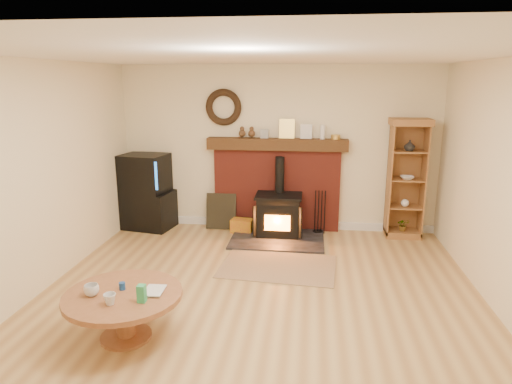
# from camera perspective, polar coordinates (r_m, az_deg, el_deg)

# --- Properties ---
(ground) EXTENTS (5.50, 5.50, 0.00)m
(ground) POSITION_cam_1_polar(r_m,az_deg,el_deg) (5.06, 0.06, -14.12)
(ground) COLOR #A67945
(ground) RESTS_ON ground
(room_shell) EXTENTS (5.02, 5.52, 2.61)m
(room_shell) POSITION_cam_1_polar(r_m,az_deg,el_deg) (4.61, -0.01, 5.64)
(room_shell) COLOR beige
(room_shell) RESTS_ON ground
(chimney_breast) EXTENTS (2.20, 0.22, 1.78)m
(chimney_breast) POSITION_cam_1_polar(r_m,az_deg,el_deg) (7.30, 2.61, 1.44)
(chimney_breast) COLOR maroon
(chimney_breast) RESTS_ON ground
(wood_stove) EXTENTS (1.40, 1.00, 1.22)m
(wood_stove) POSITION_cam_1_polar(r_m,az_deg,el_deg) (7.03, 2.81, -3.12)
(wood_stove) COLOR black
(wood_stove) RESTS_ON ground
(area_rug) EXTENTS (1.55, 1.13, 0.01)m
(area_rug) POSITION_cam_1_polar(r_m,az_deg,el_deg) (6.03, 2.78, -9.28)
(area_rug) COLOR brown
(area_rug) RESTS_ON ground
(tv_unit) EXTENTS (0.92, 0.71, 1.21)m
(tv_unit) POSITION_cam_1_polar(r_m,az_deg,el_deg) (7.61, -13.58, -0.12)
(tv_unit) COLOR black
(tv_unit) RESTS_ON ground
(curio_cabinet) EXTENTS (0.58, 0.42, 1.82)m
(curio_cabinet) POSITION_cam_1_polar(r_m,az_deg,el_deg) (7.28, 18.23, 1.61)
(curio_cabinet) COLOR olive
(curio_cabinet) RESTS_ON ground
(firelog_box) EXTENTS (0.37, 0.27, 0.21)m
(firelog_box) POSITION_cam_1_polar(r_m,az_deg,el_deg) (7.28, -1.73, -4.25)
(firelog_box) COLOR gold
(firelog_box) RESTS_ON ground
(leaning_painting) EXTENTS (0.49, 0.13, 0.58)m
(leaning_painting) POSITION_cam_1_polar(r_m,az_deg,el_deg) (7.43, -4.37, -2.42)
(leaning_painting) COLOR black
(leaning_painting) RESTS_ON ground
(fire_tools) EXTENTS (0.19, 0.16, 0.70)m
(fire_tools) POSITION_cam_1_polar(r_m,az_deg,el_deg) (7.29, 7.82, -3.96)
(fire_tools) COLOR black
(fire_tools) RESTS_ON ground
(coffee_table) EXTENTS (1.09, 1.09, 0.62)m
(coffee_table) POSITION_cam_1_polar(r_m,az_deg,el_deg) (4.52, -16.28, -13.04)
(coffee_table) COLOR brown
(coffee_table) RESTS_ON ground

